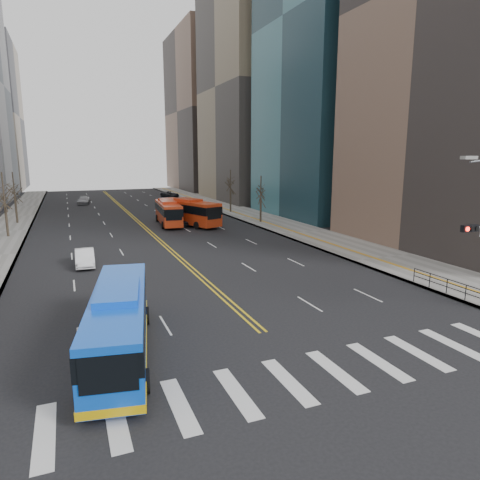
% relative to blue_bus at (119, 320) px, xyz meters
% --- Properties ---
extents(ground, '(220.00, 220.00, 0.00)m').
position_rel_blue_bus_xyz_m(ground, '(7.45, -5.20, -1.75)').
color(ground, black).
extents(sidewalk_right, '(7.00, 130.00, 0.15)m').
position_rel_blue_bus_xyz_m(sidewalk_right, '(24.95, 39.80, -1.68)').
color(sidewalk_right, gray).
rests_on(sidewalk_right, ground).
extents(sidewalk_left, '(5.00, 130.00, 0.15)m').
position_rel_blue_bus_xyz_m(sidewalk_left, '(-9.05, 39.80, -1.68)').
color(sidewalk_left, gray).
rests_on(sidewalk_left, ground).
extents(crosswalk, '(26.70, 4.00, 0.01)m').
position_rel_blue_bus_xyz_m(crosswalk, '(7.45, -5.20, -1.75)').
color(crosswalk, silver).
rests_on(crosswalk, ground).
extents(centerline, '(0.55, 100.00, 0.01)m').
position_rel_blue_bus_xyz_m(centerline, '(7.45, 49.80, -1.75)').
color(centerline, gold).
rests_on(centerline, ground).
extents(office_towers, '(83.00, 134.00, 58.00)m').
position_rel_blue_bus_xyz_m(office_towers, '(7.58, 63.31, 22.17)').
color(office_towers, gray).
rests_on(office_towers, ground).
extents(pedestrian_railing, '(0.06, 6.06, 1.02)m').
position_rel_blue_bus_xyz_m(pedestrian_railing, '(21.75, 0.80, -0.93)').
color(pedestrian_railing, black).
rests_on(pedestrian_railing, sidewalk_right).
extents(street_trees, '(35.20, 47.20, 7.60)m').
position_rel_blue_bus_xyz_m(street_trees, '(0.27, 29.35, 3.12)').
color(street_trees, black).
rests_on(street_trees, ground).
extents(blue_bus, '(4.41, 11.70, 3.35)m').
position_rel_blue_bus_xyz_m(blue_bus, '(0.00, 0.00, 0.00)').
color(blue_bus, blue).
rests_on(blue_bus, ground).
extents(red_bus_near, '(3.35, 10.69, 3.35)m').
position_rel_blue_bus_xyz_m(red_bus_near, '(10.93, 38.00, 0.11)').
color(red_bus_near, red).
rests_on(red_bus_near, ground).
extents(red_bus_far, '(6.38, 11.72, 3.64)m').
position_rel_blue_bus_xyz_m(red_bus_far, '(13.43, 36.72, 0.27)').
color(red_bus_far, red).
rests_on(red_bus_far, ground).
extents(car_white, '(1.64, 4.45, 1.46)m').
position_rel_blue_bus_xyz_m(car_white, '(-0.81, 18.53, -1.03)').
color(car_white, white).
rests_on(car_white, ground).
extents(car_dark_mid, '(2.03, 3.99, 1.30)m').
position_rel_blue_bus_xyz_m(car_dark_mid, '(12.86, 36.41, -1.10)').
color(car_dark_mid, black).
rests_on(car_dark_mid, ground).
extents(car_silver, '(2.76, 5.34, 1.48)m').
position_rel_blue_bus_xyz_m(car_silver, '(1.12, 68.99, -1.01)').
color(car_silver, gray).
rests_on(car_silver, ground).
extents(car_dark_far, '(3.99, 5.46, 1.38)m').
position_rel_blue_bus_xyz_m(car_dark_far, '(19.95, 76.41, -1.07)').
color(car_dark_far, black).
rests_on(car_dark_far, ground).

